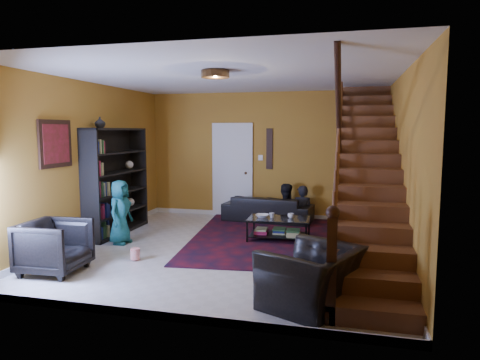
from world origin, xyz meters
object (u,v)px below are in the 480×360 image
(sofa, at_px, (268,209))
(coffee_table, at_px, (279,228))
(armchair_left, at_px, (55,247))
(bookshelf, at_px, (117,183))
(armchair_right, at_px, (311,277))

(sofa, height_order, coffee_table, sofa)
(armchair_left, height_order, coffee_table, armchair_left)
(bookshelf, relative_size, armchair_right, 1.94)
(sofa, xyz_separation_m, coffee_table, (0.48, -1.56, -0.04))
(bookshelf, bearing_deg, sofa, 33.11)
(armchair_left, xyz_separation_m, armchair_right, (3.52, -0.31, -0.03))
(bookshelf, height_order, coffee_table, bookshelf)
(bookshelf, distance_m, armchair_left, 2.41)
(sofa, relative_size, armchair_right, 1.84)
(armchair_left, bearing_deg, sofa, -32.32)
(armchair_left, height_order, armchair_right, armchair_left)
(coffee_table, bearing_deg, sofa, 107.13)
(sofa, distance_m, armchair_left, 4.59)
(bookshelf, distance_m, coffee_table, 3.17)
(bookshelf, xyz_separation_m, sofa, (2.61, 1.70, -0.69))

